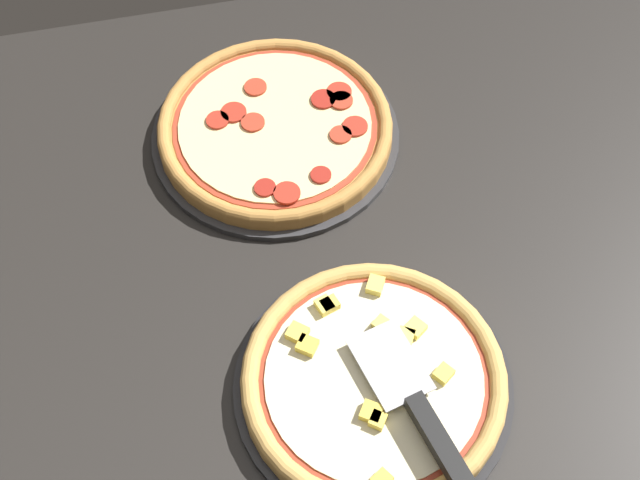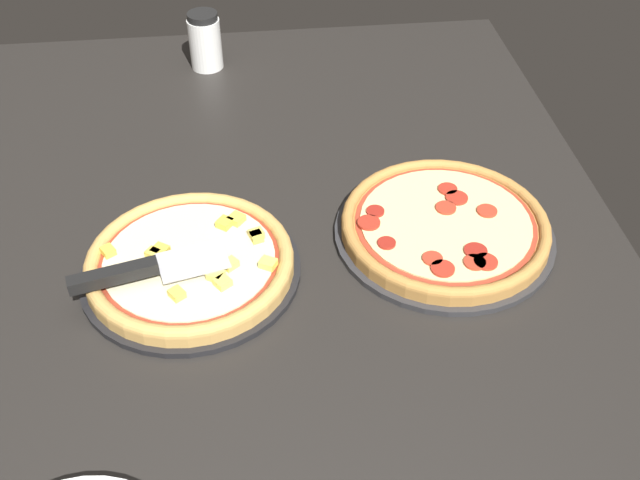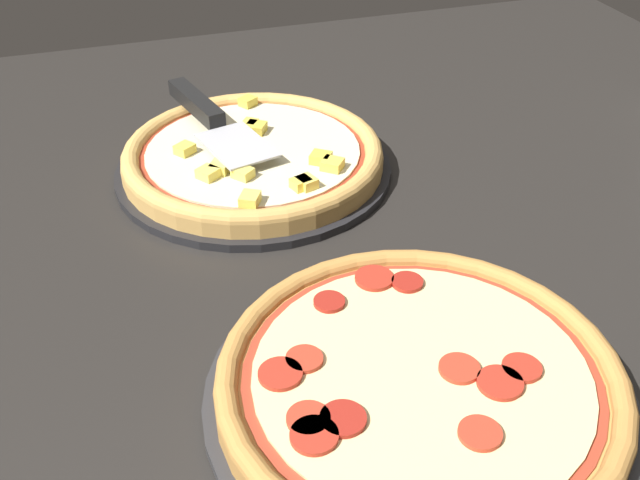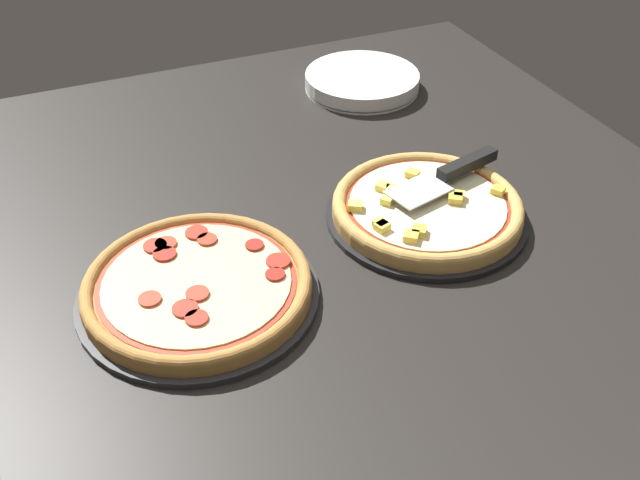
% 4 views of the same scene
% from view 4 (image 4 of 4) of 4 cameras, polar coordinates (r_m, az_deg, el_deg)
% --- Properties ---
extents(ground_plane, '(1.52, 1.17, 0.04)m').
position_cam_4_polar(ground_plane, '(1.20, 4.48, -0.95)').
color(ground_plane, black).
extents(pizza_pan_front, '(0.33, 0.33, 0.01)m').
position_cam_4_polar(pizza_pan_front, '(1.25, 8.09, 1.82)').
color(pizza_pan_front, black).
rests_on(pizza_pan_front, ground_plane).
extents(pizza_front, '(0.31, 0.31, 0.03)m').
position_cam_4_polar(pizza_front, '(1.23, 8.16, 2.56)').
color(pizza_front, tan).
rests_on(pizza_front, pizza_pan_front).
extents(pizza_pan_back, '(0.35, 0.35, 0.01)m').
position_cam_4_polar(pizza_pan_back, '(1.09, -9.23, -4.15)').
color(pizza_pan_back, '#2D2D30').
rests_on(pizza_pan_back, ground_plane).
extents(pizza_back, '(0.33, 0.33, 0.03)m').
position_cam_4_polar(pizza_back, '(1.08, -9.33, -3.37)').
color(pizza_back, '#B77F3D').
rests_on(pizza_back, pizza_pan_back).
extents(serving_spatula, '(0.10, 0.23, 0.02)m').
position_cam_4_polar(serving_spatula, '(1.29, 10.40, 5.30)').
color(serving_spatula, '#B7B7BC').
rests_on(serving_spatula, pizza_front).
extents(plate_stack, '(0.24, 0.24, 0.04)m').
position_cam_4_polar(plate_stack, '(1.64, 3.22, 11.99)').
color(plate_stack, white).
rests_on(plate_stack, ground_plane).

